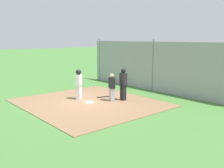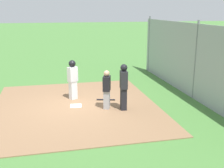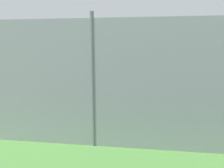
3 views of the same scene
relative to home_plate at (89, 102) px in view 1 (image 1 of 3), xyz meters
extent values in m
plane|color=#477A38|center=(0.00, 0.00, -0.04)|extent=(140.00, 140.00, 0.00)
cube|color=#896647|center=(0.00, 0.00, -0.03)|extent=(7.20, 6.40, 0.03)
cube|color=white|center=(0.00, 0.00, 0.00)|extent=(0.48, 0.48, 0.02)
cube|color=#9E9EA3|center=(-0.53, -1.15, 0.35)|extent=(0.36, 0.31, 0.72)
cube|color=black|center=(-0.53, -1.15, 0.99)|extent=(0.45, 0.38, 0.57)
sphere|color=tan|center=(-0.53, -1.15, 1.39)|extent=(0.22, 0.22, 0.22)
cube|color=black|center=(-0.79, -1.75, 0.41)|extent=(0.32, 0.25, 0.84)
cube|color=#232328|center=(-0.79, -1.75, 1.17)|extent=(0.41, 0.30, 0.67)
sphere|color=black|center=(-0.79, -1.75, 1.63)|extent=(0.26, 0.26, 0.26)
cube|color=silver|center=(0.94, 0.01, 0.38)|extent=(0.34, 0.37, 0.78)
cube|color=silver|center=(0.94, 0.01, 1.08)|extent=(0.42, 0.46, 0.62)
sphere|color=tan|center=(0.94, 0.01, 1.52)|extent=(0.24, 0.24, 0.24)
sphere|color=black|center=(0.94, 0.01, 1.54)|extent=(0.29, 0.29, 0.29)
cylinder|color=black|center=(0.44, -1.31, 0.02)|extent=(0.26, 0.77, 0.06)
cube|color=#93999E|center=(0.00, -5.12, 1.56)|extent=(12.00, 0.05, 3.20)
cylinder|color=slate|center=(0.00, -5.12, 1.64)|extent=(0.10, 0.10, 3.35)
cylinder|color=slate|center=(5.70, -5.12, 1.64)|extent=(0.10, 0.10, 3.35)
cube|color=#38383D|center=(0.00, -9.95, -0.02)|extent=(18.00, 5.20, 0.04)
cube|color=#B2B2B7|center=(0.58, -10.08, 0.40)|extent=(4.24, 1.80, 0.64)
cube|color=#97979C|center=(0.43, -10.09, 1.00)|extent=(2.35, 1.62, 0.56)
cylinder|color=black|center=(1.92, -9.20, 0.30)|extent=(0.60, 0.19, 0.60)
cylinder|color=black|center=(1.96, -10.90, 0.30)|extent=(0.60, 0.19, 0.60)
cylinder|color=black|center=(-0.81, -9.26, 0.30)|extent=(0.60, 0.19, 0.60)
cylinder|color=black|center=(-0.77, -10.96, 0.30)|extent=(0.60, 0.19, 0.60)
cube|color=#28428C|center=(2.49, -9.34, 0.40)|extent=(4.25, 1.82, 0.64)
cube|color=navy|center=(2.34, -9.33, 1.00)|extent=(2.35, 1.63, 0.56)
cylinder|color=black|center=(3.88, -8.53, 0.30)|extent=(0.61, 0.20, 0.60)
cylinder|color=black|center=(3.83, -10.23, 0.30)|extent=(0.61, 0.20, 0.60)
cylinder|color=black|center=(1.15, -8.45, 0.30)|extent=(0.61, 0.20, 0.60)
cylinder|color=black|center=(1.10, -10.15, 0.30)|extent=(0.61, 0.20, 0.60)
cube|color=#235B38|center=(6.16, -10.04, 0.40)|extent=(4.39, 2.23, 0.64)
cube|color=#1E4E2F|center=(6.31, -10.06, 1.00)|extent=(2.49, 1.85, 0.56)
cylinder|color=black|center=(4.70, -10.70, 0.30)|extent=(0.62, 0.26, 0.60)
cylinder|color=black|center=(4.92, -9.02, 0.30)|extent=(0.62, 0.26, 0.60)
cylinder|color=black|center=(7.40, -11.06, 0.30)|extent=(0.62, 0.26, 0.60)
cylinder|color=black|center=(7.63, -9.37, 0.30)|extent=(0.62, 0.26, 0.60)
camera|label=1|loc=(-10.81, 7.58, 3.37)|focal=40.66mm
camera|label=2|loc=(-10.69, 0.95, 3.76)|focal=45.15mm
camera|label=3|loc=(1.08, -9.77, 2.49)|focal=31.41mm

